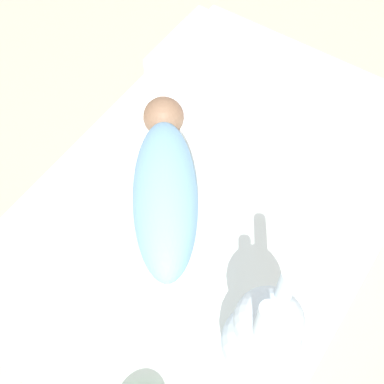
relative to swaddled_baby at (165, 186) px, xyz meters
The scene contains 6 objects.
ground_plane 0.25m from the swaddled_baby, 133.21° to the left, with size 12.00×12.00×0.00m, color #B2A893.
bed_mattress 0.19m from the swaddled_baby, 133.21° to the left, with size 1.24×0.82×0.14m.
burp_cloth 0.28m from the swaddled_baby, 138.19° to the right, with size 0.18×0.19×0.02m.
swaddled_baby is the anchor object (origin of this frame).
pillow 0.46m from the swaddled_baby, 161.57° to the right, with size 0.28×0.28×0.10m.
bunny_plush 0.44m from the swaddled_baby, 62.16° to the left, with size 0.17×0.17×0.36m.
Camera 1 is at (0.64, 0.36, 1.29)m, focal length 50.00 mm.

